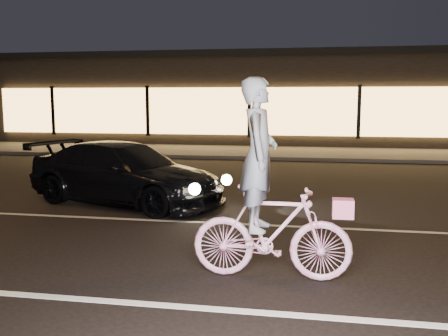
# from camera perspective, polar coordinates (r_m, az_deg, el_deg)

# --- Properties ---
(ground) EXTENTS (90.00, 90.00, 0.00)m
(ground) POSITION_cam_1_polar(r_m,az_deg,el_deg) (7.14, -12.56, -9.71)
(ground) COLOR black
(ground) RESTS_ON ground
(lane_stripe_near) EXTENTS (60.00, 0.12, 0.01)m
(lane_stripe_near) POSITION_cam_1_polar(r_m,az_deg,el_deg) (5.86, -18.36, -13.86)
(lane_stripe_near) COLOR silver
(lane_stripe_near) RESTS_ON ground
(lane_stripe_far) EXTENTS (60.00, 0.10, 0.01)m
(lane_stripe_far) POSITION_cam_1_polar(r_m,az_deg,el_deg) (8.94, -7.61, -5.95)
(lane_stripe_far) COLOR gray
(lane_stripe_far) RESTS_ON ground
(sidewalk) EXTENTS (30.00, 4.00, 0.12)m
(sidewalk) POSITION_cam_1_polar(r_m,az_deg,el_deg) (19.56, 2.21, 1.84)
(sidewalk) COLOR #383533
(sidewalk) RESTS_ON ground
(storefront) EXTENTS (25.40, 8.42, 4.20)m
(storefront) POSITION_cam_1_polar(r_m,az_deg,el_deg) (25.37, 4.12, 7.95)
(storefront) COLOR black
(storefront) RESTS_ON ground
(cyclist) EXTENTS (1.90, 0.65, 2.39)m
(cyclist) POSITION_cam_1_polar(r_m,az_deg,el_deg) (5.92, 5.08, -4.69)
(cyclist) COLOR #D92F82
(cyclist) RESTS_ON ground
(sedan) EXTENTS (4.65, 3.07, 1.25)m
(sedan) POSITION_cam_1_polar(r_m,az_deg,el_deg) (10.38, -11.24, -0.60)
(sedan) COLOR black
(sedan) RESTS_ON ground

